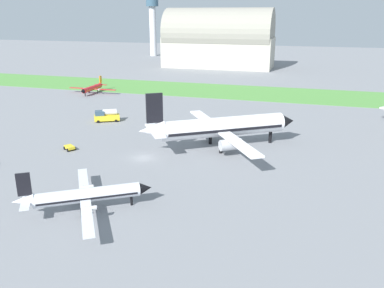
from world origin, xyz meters
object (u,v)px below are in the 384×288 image
Objects in this scene: airplane_midfield_jet at (221,127)px; baggage_cart_by_runway at (69,147)px; fuel_truck_midfield at (107,116)px; airplane_taxiing_turboprop at (92,88)px; airplane_foreground_turboprop at (85,195)px; control_tower at (153,23)px.

baggage_cart_by_runway is (-29.82, -10.57, -3.93)m from airplane_midfield_jet.
baggage_cart_by_runway is at bearing 70.95° from fuel_truck_midfield.
airplane_taxiing_turboprop reaches higher than baggage_cart_by_runway.
airplane_taxiing_turboprop is at bearing -83.21° from fuel_truck_midfield.
airplane_taxiing_turboprop is (-57.09, 46.02, -2.52)m from airplane_midfield_jet.
control_tower is at bearing 76.13° from airplane_foreground_turboprop.
airplane_taxiing_turboprop reaches higher than fuel_truck_midfield.
airplane_foreground_turboprop is 29.13m from baggage_cart_by_runway.
airplane_foreground_turboprop is 223.80m from control_tower.
airplane_foreground_turboprop is at bearing 28.58° from airplane_taxiing_turboprop.
control_tower reaches higher than baggage_cart_by_runway.
fuel_truck_midfield is 0.19× the size of control_tower.
fuel_truck_midfield is 2.32× the size of baggage_cart_by_runway.
baggage_cart_by_runway is 0.08× the size of control_tower.
baggage_cart_by_runway is at bearing 94.16° from airplane_foreground_turboprop.
airplane_midfield_jet is 36.00m from fuel_truck_midfield.
fuel_truck_midfield is at bearing 81.56° from airplane_foreground_turboprop.
airplane_midfield_jet is at bearing 50.25° from airplane_taxiing_turboprop.
airplane_foreground_turboprop is 1.09× the size of airplane_taxiing_turboprop.
airplane_taxiing_turboprop is 135.23m from control_tower.
airplane_foreground_turboprop is 50.96m from fuel_truck_midfield.
airplane_midfield_jet is 31.89m from baggage_cart_by_runway.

